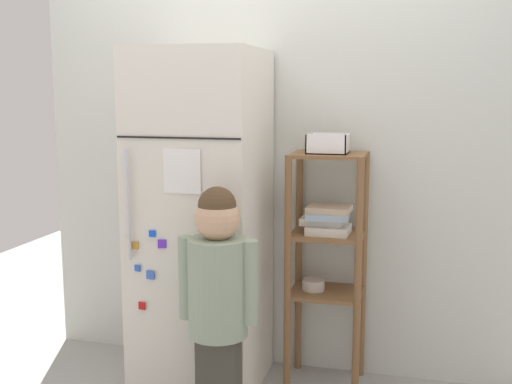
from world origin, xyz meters
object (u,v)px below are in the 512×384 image
pantry_shelf_unit (326,243)px  fruit_bin (330,146)px  refrigerator (202,222)px  child_standing (218,286)px

pantry_shelf_unit → fruit_bin: fruit_bin is taller
refrigerator → child_standing: bearing=-62.6°
refrigerator → pantry_shelf_unit: 0.63m
pantry_shelf_unit → fruit_bin: (0.01, -0.00, 0.48)m
child_standing → refrigerator: bearing=117.4°
fruit_bin → refrigerator: bearing=-167.6°
child_standing → fruit_bin: 0.89m
refrigerator → child_standing: refrigerator is taller
refrigerator → fruit_bin: (0.62, 0.14, 0.38)m
pantry_shelf_unit → refrigerator: bearing=-167.3°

